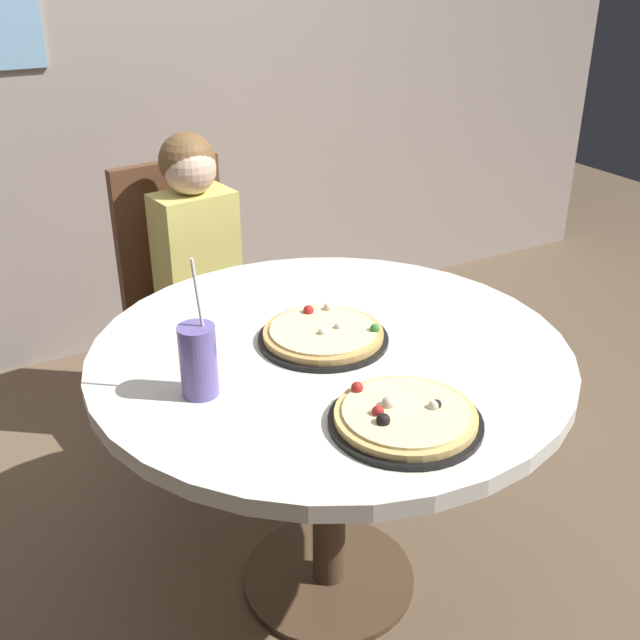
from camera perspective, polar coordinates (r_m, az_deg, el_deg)
name	(u,v)px	position (r m, az deg, el deg)	size (l,w,h in m)	color
ground_plane	(329,579)	(2.28, 0.65, -18.80)	(8.00, 8.00, 0.00)	brown
dining_table	(330,384)	(1.88, 0.75, -4.82)	(1.15, 1.15, 0.75)	silver
chair_wooden	(185,284)	(2.75, -10.02, 2.69)	(0.45, 0.45, 0.95)	brown
diner_child	(211,314)	(2.62, -8.16, 0.47)	(0.29, 0.42, 1.08)	#3F4766
pizza_veggie	(324,335)	(1.85, 0.32, -1.10)	(0.32, 0.32, 0.05)	black
pizza_cheese	(405,417)	(1.55, 6.36, -7.23)	(0.31, 0.31, 0.05)	black
soda_cup	(198,360)	(1.62, -9.07, -2.99)	(0.08, 0.08, 0.31)	#6659A5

